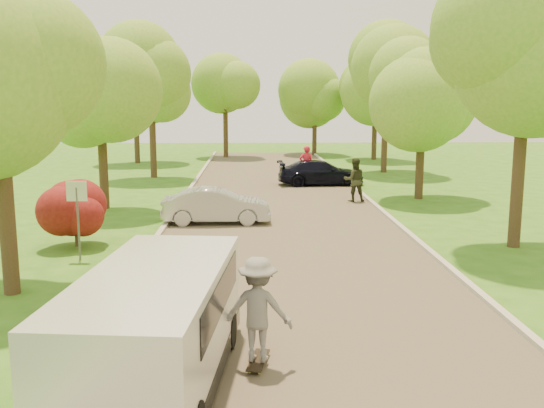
{
  "coord_description": "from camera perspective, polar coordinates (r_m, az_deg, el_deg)",
  "views": [
    {
      "loc": [
        -1.04,
        -12.42,
        4.34
      ],
      "look_at": [
        -0.44,
        5.24,
        1.3
      ],
      "focal_mm": 40.0,
      "sensor_mm": 36.0,
      "label": 1
    }
  ],
  "objects": [
    {
      "name": "person_striped",
      "position": [
        31.87,
        3.24,
        3.72
      ],
      "size": [
        0.76,
        0.53,
        1.99
      ],
      "primitive_type": "imported",
      "rotation": [
        0.0,
        0.0,
        3.21
      ],
      "color": "red",
      "rests_on": "ground"
    },
    {
      "name": "street_sign",
      "position": [
        17.32,
        -17.86,
        0.06
      ],
      "size": [
        0.55,
        0.06,
        2.17
      ],
      "color": "#59595E",
      "rests_on": "ground"
    },
    {
      "name": "tree_l_midb",
      "position": [
        25.1,
        -15.48,
        9.97
      ],
      "size": [
        4.3,
        4.2,
        6.62
      ],
      "color": "#382619",
      "rests_on": "ground"
    },
    {
      "name": "person_olive",
      "position": [
        26.32,
        7.76,
        2.26
      ],
      "size": [
        0.93,
        0.72,
        1.89
      ],
      "primitive_type": "imported",
      "rotation": [
        0.0,
        0.0,
        3.15
      ],
      "color": "#2C301D",
      "rests_on": "ground"
    },
    {
      "name": "skateboarder",
      "position": [
        10.0,
        -1.33,
        -9.87
      ],
      "size": [
        1.23,
        0.86,
        1.74
      ],
      "primitive_type": "imported",
      "rotation": [
        0.0,
        0.0,
        2.94
      ],
      "color": "slate",
      "rests_on": "longboard"
    },
    {
      "name": "tree_r_mida",
      "position": [
        19.23,
        23.44,
        12.54
      ],
      "size": [
        5.13,
        5.0,
        7.95
      ],
      "color": "#382619",
      "rests_on": "ground"
    },
    {
      "name": "curb_right",
      "position": [
        21.48,
        11.82,
        -1.95
      ],
      "size": [
        0.18,
        60.0,
        0.12
      ],
      "primitive_type": "cube",
      "color": "#B2AD9E",
      "rests_on": "ground"
    },
    {
      "name": "minivan",
      "position": [
        9.44,
        -10.89,
        -11.32
      ],
      "size": [
        2.43,
        5.13,
        1.85
      ],
      "rotation": [
        0.0,
        0.0,
        -0.1
      ],
      "color": "silver",
      "rests_on": "ground"
    },
    {
      "name": "tree_bg_b",
      "position": [
        45.39,
        10.02,
        11.13
      ],
      "size": [
        5.12,
        5.0,
        7.95
      ],
      "color": "#382619",
      "rests_on": "ground"
    },
    {
      "name": "tree_bg_c",
      "position": [
        46.46,
        -4.17,
        10.57
      ],
      "size": [
        4.92,
        4.8,
        7.33
      ],
      "color": "#382619",
      "rests_on": "ground"
    },
    {
      "name": "longboard",
      "position": [
        10.33,
        -1.31,
        -14.51
      ],
      "size": [
        0.42,
        0.92,
        0.1
      ],
      "rotation": [
        0.0,
        0.0,
        2.94
      ],
      "color": "black",
      "rests_on": "ground"
    },
    {
      "name": "tree_bg_a",
      "position": [
        43.13,
        -12.5,
        10.83
      ],
      "size": [
        5.12,
        5.0,
        7.72
      ],
      "color": "#382619",
      "rests_on": "ground"
    },
    {
      "name": "tree_l_mida",
      "position": [
        14.44,
        -23.86,
        12.25
      ],
      "size": [
        4.71,
        4.6,
        7.39
      ],
      "color": "#382619",
      "rests_on": "ground"
    },
    {
      "name": "dark_sedan",
      "position": [
        31.37,
        4.6,
        2.96
      ],
      "size": [
        4.51,
        2.02,
        1.28
      ],
      "primitive_type": "imported",
      "rotation": [
        0.0,
        0.0,
        1.62
      ],
      "color": "black",
      "rests_on": "ground"
    },
    {
      "name": "tree_r_far",
      "position": [
        37.38,
        11.08,
        11.87
      ],
      "size": [
        5.33,
        5.2,
        8.34
      ],
      "color": "#382619",
      "rests_on": "ground"
    },
    {
      "name": "curb_left",
      "position": [
        21.08,
        -10.11,
        -2.11
      ],
      "size": [
        0.18,
        60.0,
        0.12
      ],
      "primitive_type": "cube",
      "color": "#B2AD9E",
      "rests_on": "ground"
    },
    {
      "name": "tree_l_far",
      "position": [
        34.85,
        -10.99,
        11.44
      ],
      "size": [
        4.92,
        4.8,
        7.79
      ],
      "color": "#382619",
      "rests_on": "ground"
    },
    {
      "name": "tree_r_midb",
      "position": [
        27.51,
        14.43,
        10.58
      ],
      "size": [
        4.51,
        4.4,
        7.01
      ],
      "color": "#382619",
      "rests_on": "ground"
    },
    {
      "name": "silver_sedan",
      "position": [
        21.61,
        -5.25,
        -0.17
      ],
      "size": [
        3.86,
        1.43,
        1.26
      ],
      "primitive_type": "imported",
      "rotation": [
        0.0,
        0.0,
        1.6
      ],
      "color": "#AAAAAF",
      "rests_on": "ground"
    },
    {
      "name": "tree_bg_d",
      "position": [
        48.72,
        4.34,
        10.88
      ],
      "size": [
        5.12,
        5.0,
        7.72
      ],
      "color": "#382619",
      "rests_on": "ground"
    },
    {
      "name": "ground",
      "position": [
        13.2,
        2.73,
        -9.45
      ],
      "size": [
        100.0,
        100.0,
        0.0
      ],
      "primitive_type": "plane",
      "color": "#2F6417",
      "rests_on": "ground"
    },
    {
      "name": "road",
      "position": [
        20.9,
        0.96,
        -2.21
      ],
      "size": [
        8.0,
        60.0,
        0.01
      ],
      "primitive_type": "cube",
      "color": "#4C4438",
      "rests_on": "ground"
    },
    {
      "name": "red_shrub",
      "position": [
        18.96,
        -18.02,
        -0.57
      ],
      "size": [
        1.7,
        1.7,
        1.95
      ],
      "color": "#382619",
      "rests_on": "ground"
    }
  ]
}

